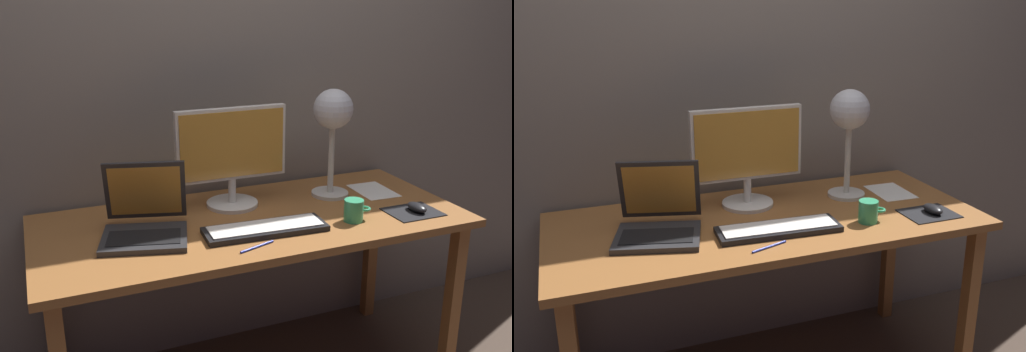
# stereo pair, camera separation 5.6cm
# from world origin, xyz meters

# --- Properties ---
(back_wall) EXTENTS (4.80, 0.06, 2.60)m
(back_wall) POSITION_xyz_m (0.00, 0.40, 1.30)
(back_wall) COLOR gray
(back_wall) RESTS_ON ground
(desk) EXTENTS (1.60, 0.70, 0.74)m
(desk) POSITION_xyz_m (0.00, 0.00, 0.66)
(desk) COLOR #935B2D
(desk) RESTS_ON ground
(monitor) EXTENTS (0.44, 0.20, 0.39)m
(monitor) POSITION_xyz_m (-0.03, 0.15, 0.96)
(monitor) COLOR silver
(monitor) RESTS_ON desk
(keyboard_main) EXTENTS (0.45, 0.17, 0.03)m
(keyboard_main) POSITION_xyz_m (-0.01, -0.14, 0.75)
(keyboard_main) COLOR black
(keyboard_main) RESTS_ON desk
(laptop) EXTENTS (0.36, 0.36, 0.25)m
(laptop) POSITION_xyz_m (-0.40, 0.01, 0.81)
(laptop) COLOR #28282B
(laptop) RESTS_ON desk
(desk_lamp) EXTENTS (0.16, 0.16, 0.45)m
(desk_lamp) POSITION_xyz_m (0.39, 0.11, 1.07)
(desk_lamp) COLOR beige
(desk_lamp) RESTS_ON desk
(mousepad) EXTENTS (0.20, 0.16, 0.00)m
(mousepad) POSITION_xyz_m (0.59, -0.19, 0.74)
(mousepad) COLOR black
(mousepad) RESTS_ON desk
(mouse) EXTENTS (0.06, 0.10, 0.03)m
(mouse) POSITION_xyz_m (0.61, -0.19, 0.76)
(mouse) COLOR black
(mouse) RESTS_ON mousepad
(coffee_mug) EXTENTS (0.11, 0.07, 0.08)m
(coffee_mug) POSITION_xyz_m (0.33, -0.17, 0.78)
(coffee_mug) COLOR #339966
(coffee_mug) RESTS_ON desk
(paper_sheet_by_keyboard) EXTENTS (0.16, 0.22, 0.00)m
(paper_sheet_by_keyboard) POSITION_xyz_m (0.59, 0.09, 0.74)
(paper_sheet_by_keyboard) COLOR white
(paper_sheet_by_keyboard) RESTS_ON desk
(pen) EXTENTS (0.14, 0.05, 0.01)m
(pen) POSITION_xyz_m (-0.09, -0.25, 0.74)
(pen) COLOR #2633A5
(pen) RESTS_ON desk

